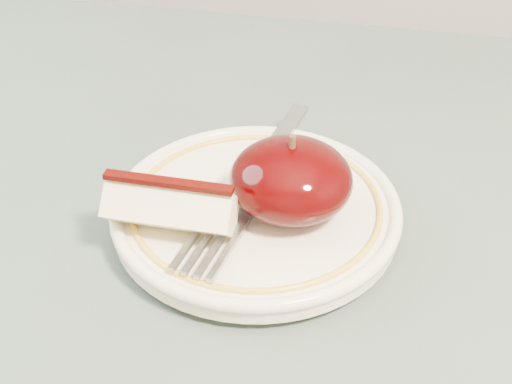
# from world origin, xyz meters

# --- Properties ---
(plate) EXTENTS (0.19, 0.19, 0.02)m
(plate) POSITION_xyz_m (0.08, 0.12, 0.76)
(plate) COLOR #ECE1C6
(plate) RESTS_ON table
(apple_half) EXTENTS (0.08, 0.07, 0.06)m
(apple_half) POSITION_xyz_m (0.11, 0.12, 0.79)
(apple_half) COLOR black
(apple_half) RESTS_ON plate
(apple_wedge) EXTENTS (0.08, 0.03, 0.04)m
(apple_wedge) POSITION_xyz_m (0.04, 0.08, 0.79)
(apple_wedge) COLOR #FFF1BB
(apple_wedge) RESTS_ON plate
(fork) EXTENTS (0.05, 0.20, 0.00)m
(fork) POSITION_xyz_m (0.08, 0.13, 0.77)
(fork) COLOR gray
(fork) RESTS_ON plate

